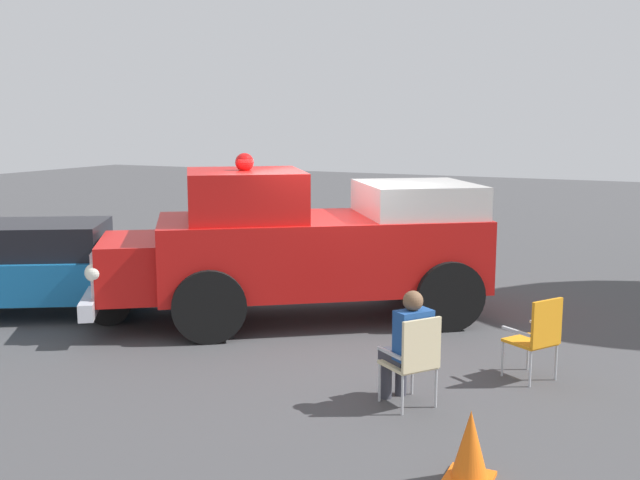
{
  "coord_description": "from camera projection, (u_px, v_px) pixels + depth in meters",
  "views": [
    {
      "loc": [
        -4.61,
        9.95,
        3.09
      ],
      "look_at": [
        0.28,
        -0.29,
        1.24
      ],
      "focal_mm": 41.67,
      "sensor_mm": 36.0,
      "label": 1
    }
  ],
  "objects": [
    {
      "name": "spectator_seated",
      "position": [
        408.0,
        343.0,
        8.04
      ],
      "size": [
        0.65,
        0.61,
        1.29
      ],
      "color": "#383842",
      "rests_on": "ground"
    },
    {
      "name": "vintage_fire_truck",
      "position": [
        305.0,
        243.0,
        11.46
      ],
      "size": [
        6.1,
        5.23,
        2.59
      ],
      "color": "black",
      "rests_on": "ground"
    },
    {
      "name": "ground_plane",
      "position": [
        328.0,
        324.0,
        11.32
      ],
      "size": [
        60.0,
        60.0,
        0.0
      ],
      "primitive_type": "plane",
      "color": "#424244"
    },
    {
      "name": "traffic_cone",
      "position": [
        470.0,
        447.0,
        6.38
      ],
      "size": [
        0.4,
        0.4,
        0.64
      ],
      "color": "orange",
      "rests_on": "ground"
    },
    {
      "name": "classic_hot_rod",
      "position": [
        23.0,
        267.0,
        11.88
      ],
      "size": [
        4.7,
        3.8,
        1.46
      ],
      "color": "black",
      "rests_on": "ground"
    },
    {
      "name": "lawn_chair_near_truck",
      "position": [
        415.0,
        355.0,
        7.94
      ],
      "size": [
        0.69,
        0.68,
        1.02
      ],
      "color": "#B7BABF",
      "rests_on": "ground"
    },
    {
      "name": "lawn_chair_spare",
      "position": [
        538.0,
        333.0,
        8.77
      ],
      "size": [
        0.68,
        0.68,
        1.02
      ],
      "color": "#B7BABF",
      "rests_on": "ground"
    }
  ]
}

